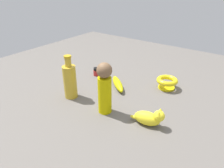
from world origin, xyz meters
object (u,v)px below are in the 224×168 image
(bottle_tall, at_px, (70,80))
(cat_figurine, at_px, (150,118))
(bowl, at_px, (167,82))
(person_figure_adult, at_px, (105,87))
(nail_polish_jar, at_px, (96,72))
(banana, at_px, (118,84))

(bottle_tall, relative_size, cat_figurine, 1.53)
(bowl, distance_m, person_figure_adult, 0.40)
(bottle_tall, xyz_separation_m, bowl, (0.37, -0.35, -0.05))
(bottle_tall, distance_m, cat_figurine, 0.43)
(nail_polish_jar, bearing_deg, bottle_tall, -167.17)
(bowl, height_order, cat_figurine, cat_figurine)
(bottle_tall, height_order, bowl, bottle_tall)
(bottle_tall, relative_size, person_figure_adult, 0.93)
(nail_polish_jar, bearing_deg, bowl, -76.98)
(nail_polish_jar, distance_m, cat_figurine, 0.54)
(nail_polish_jar, height_order, banana, nail_polish_jar)
(nail_polish_jar, xyz_separation_m, banana, (-0.05, -0.19, -0.00))
(cat_figurine, bearing_deg, bowl, 11.75)
(bowl, xyz_separation_m, cat_figurine, (-0.34, -0.07, -0.00))
(banana, relative_size, person_figure_adult, 0.79)
(nail_polish_jar, height_order, person_figure_adult, person_figure_adult)
(nail_polish_jar, distance_m, banana, 0.20)
(bowl, relative_size, cat_figurine, 0.80)
(bottle_tall, distance_m, banana, 0.27)
(banana, bearing_deg, bowl, -104.73)
(nail_polish_jar, distance_m, person_figure_adult, 0.40)
(bowl, relative_size, person_figure_adult, 0.48)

